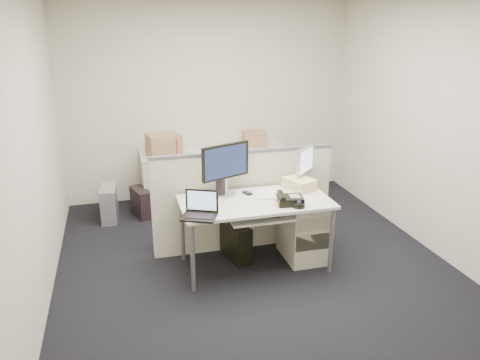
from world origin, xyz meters
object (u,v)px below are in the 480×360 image
object	(u,v)px
monitor_main	(226,170)
desk	(255,206)
desk_phone	(290,200)
laptop	(199,206)

from	to	relation	value
monitor_main	desk	bearing A→B (deg)	-62.50
desk	monitor_main	bearing A→B (deg)	138.64
monitor_main	desk_phone	xyz separation A→B (m)	(0.55, -0.40, -0.23)
desk	desk_phone	size ratio (longest dim) A/B	6.15
laptop	desk	bearing A→B (deg)	48.68
desk_phone	desk	bearing A→B (deg)	158.97
laptop	desk_phone	size ratio (longest dim) A/B	1.27
monitor_main	laptop	distance (m)	0.64
monitor_main	desk_phone	size ratio (longest dim) A/B	2.23
monitor_main	laptop	world-z (taller)	monitor_main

